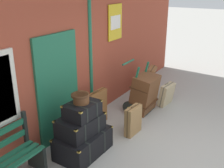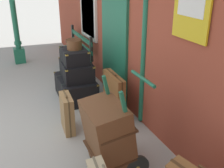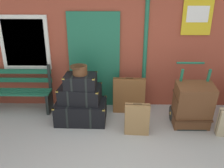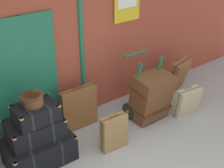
{
  "view_description": "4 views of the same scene",
  "coord_description": "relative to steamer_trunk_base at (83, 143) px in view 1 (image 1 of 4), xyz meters",
  "views": [
    {
      "loc": [
        -4.14,
        -0.98,
        2.96
      ],
      "look_at": [
        0.64,
        1.94,
        0.87
      ],
      "focal_mm": 44.0,
      "sensor_mm": 36.0,
      "label": 1
    },
    {
      "loc": [
        4.0,
        0.45,
        2.37
      ],
      "look_at": [
        0.61,
        1.89,
        0.8
      ],
      "focal_mm": 43.22,
      "sensor_mm": 36.0,
      "label": 2
    },
    {
      "loc": [
        -0.05,
        -2.7,
        2.61
      ],
      "look_at": [
        -0.14,
        1.92,
        0.72
      ],
      "focal_mm": 39.41,
      "sensor_mm": 36.0,
      "label": 3
    },
    {
      "loc": [
        -2.27,
        -2.02,
        3.37
      ],
      "look_at": [
        0.75,
        1.82,
        0.81
      ],
      "focal_mm": 51.32,
      "sensor_mm": 36.0,
      "label": 4
    }
  ],
  "objects": [
    {
      "name": "suitcase_umber",
      "position": [
        1.1,
        -0.45,
        0.09
      ],
      "size": [
        0.46,
        0.18,
        0.64
      ],
      "color": "olive",
      "rests_on": "ground"
    },
    {
      "name": "brick_facade",
      "position": [
        0.74,
        0.9,
        1.39
      ],
      "size": [
        10.4,
        0.35,
        3.2
      ],
      "color": "#9E422D",
      "rests_on": "ground"
    },
    {
      "name": "porters_trolley",
      "position": [
        2.17,
        -0.02,
        0.06
      ],
      "size": [
        0.71,
        0.63,
        1.19
      ],
      "color": "black",
      "rests_on": "ground"
    },
    {
      "name": "steamer_trunk_base",
      "position": [
        0.0,
        0.0,
        0.0
      ],
      "size": [
        1.02,
        0.67,
        0.43
      ],
      "color": "black",
      "rests_on": "ground"
    },
    {
      "name": "suitcase_cream",
      "position": [
        2.82,
        -0.51,
        0.07
      ],
      "size": [
        0.54,
        0.31,
        0.58
      ],
      "color": "tan",
      "rests_on": "ground"
    },
    {
      "name": "steamer_trunk_middle",
      "position": [
        -0.01,
        0.04,
        0.37
      ],
      "size": [
        0.85,
        0.61,
        0.33
      ],
      "color": "black",
      "rests_on": "steamer_trunk_base"
    },
    {
      "name": "large_brown_trunk",
      "position": [
        2.17,
        -0.19,
        0.26
      ],
      "size": [
        0.7,
        0.56,
        0.93
      ],
      "color": "brown",
      "rests_on": "ground"
    },
    {
      "name": "suitcase_olive",
      "position": [
        3.36,
        0.22,
        0.16
      ],
      "size": [
        0.64,
        0.49,
        0.75
      ],
      "color": "brown",
      "rests_on": "ground"
    },
    {
      "name": "round_hatbox",
      "position": [
        0.01,
        0.02,
        0.89
      ],
      "size": [
        0.32,
        0.3,
        0.18
      ],
      "color": "brown",
      "rests_on": "steamer_trunk_top"
    },
    {
      "name": "suitcase_beige",
      "position": [
        0.98,
        0.4,
        0.18
      ],
      "size": [
        0.69,
        0.15,
        0.81
      ],
      "color": "brown",
      "rests_on": "ground"
    },
    {
      "name": "ground_plane",
      "position": [
        0.76,
        -1.7,
        -0.21
      ],
      "size": [
        60.0,
        60.0,
        0.0
      ],
      "primitive_type": "plane",
      "color": "#A3A099"
    },
    {
      "name": "steamer_trunk_top",
      "position": [
        0.02,
        0.0,
        0.66
      ],
      "size": [
        0.62,
        0.47,
        0.27
      ],
      "color": "black",
      "rests_on": "steamer_trunk_middle"
    }
  ]
}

